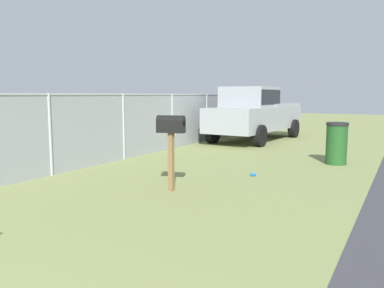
{
  "coord_description": "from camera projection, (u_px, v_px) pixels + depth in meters",
  "views": [
    {
      "loc": [
        0.71,
        -2.6,
        1.79
      ],
      "look_at": [
        6.53,
        0.61,
        0.95
      ],
      "focal_mm": 36.79,
      "sensor_mm": 36.0,
      "label": 1
    }
  ],
  "objects": [
    {
      "name": "mailbox",
      "position": [
        171.0,
        130.0,
        7.23
      ],
      "size": [
        0.31,
        0.54,
        1.42
      ],
      "rotation": [
        0.0,
        0.0,
        0.22
      ],
      "color": "brown",
      "rests_on": "ground"
    },
    {
      "name": "trash_bin",
      "position": [
        337.0,
        143.0,
        10.14
      ],
      "size": [
        0.55,
        0.55,
        1.09
      ],
      "color": "#1E4C1E",
      "rests_on": "ground"
    },
    {
      "name": "pickup_truck",
      "position": [
        254.0,
        112.0,
        15.35
      ],
      "size": [
        5.57,
        2.43,
        2.09
      ],
      "rotation": [
        0.0,
        0.0,
        3.07
      ],
      "color": "#93999E",
      "rests_on": "ground"
    },
    {
      "name": "litter_can_near_hydrant",
      "position": [
        253.0,
        175.0,
        8.69
      ],
      "size": [
        0.13,
        0.13,
        0.07
      ],
      "primitive_type": "cylinder",
      "rotation": [
        0.0,
        1.57,
        2.4
      ],
      "color": "blue",
      "rests_on": "ground"
    },
    {
      "name": "fence_section",
      "position": [
        150.0,
        121.0,
        11.99
      ],
      "size": [
        17.96,
        0.07,
        1.83
      ],
      "color": "#9EA3A8",
      "rests_on": "ground"
    }
  ]
}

